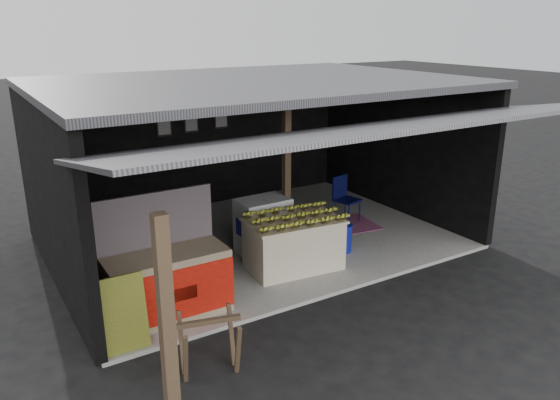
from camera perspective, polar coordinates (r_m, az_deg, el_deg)
ground at (r=8.45m, az=5.88°, el=-9.89°), size 80.00×80.00×0.00m
concrete_slab at (r=10.33m, az=-2.56°, el=-4.24°), size 7.00×5.00×0.06m
shophouse at (r=10.01m, az=-3.60°, el=7.39°), size 7.40×7.29×3.02m
banana_table at (r=8.99m, az=1.42°, el=-4.58°), size 1.63×1.10×0.85m
banana_pile at (r=8.81m, az=1.45°, el=-1.54°), size 1.50×1.00×0.17m
white_crate at (r=9.57m, az=-1.77°, el=-2.71°), size 0.90×0.63×0.99m
neighbor_stall at (r=7.71m, az=-11.74°, el=-8.30°), size 1.66×0.75×1.71m
green_signboard at (r=7.06m, az=-16.37°, el=-11.47°), size 0.66×0.19×0.98m
sawhorse at (r=6.54m, az=-7.42°, el=-14.28°), size 0.79×0.78×0.73m
water_barrel at (r=9.75m, az=6.54°, el=-4.03°), size 0.32×0.32×0.48m
plastic_chair at (r=11.13m, az=6.67°, el=0.53°), size 0.54×0.54×0.94m
magenta_rug at (r=11.00m, az=6.14°, el=-2.72°), size 1.62×1.20×0.01m
picture_frames at (r=11.82m, az=-9.13°, el=8.00°), size 1.62×0.04×0.46m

